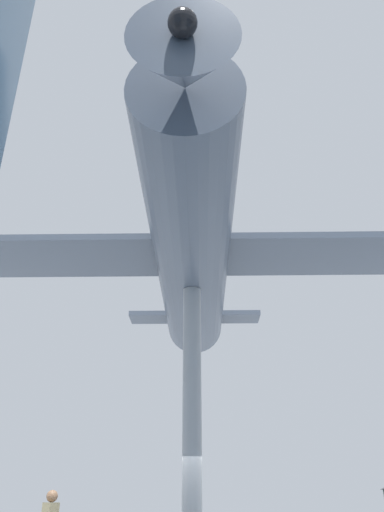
{
  "coord_description": "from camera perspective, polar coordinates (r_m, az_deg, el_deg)",
  "views": [
    {
      "loc": [
        1.83,
        12.37,
        1.52
      ],
      "look_at": [
        0.0,
        0.0,
        7.74
      ],
      "focal_mm": 35.0,
      "sensor_mm": 36.0,
      "label": 1
    }
  ],
  "objects": [
    {
      "name": "suspended_airplane",
      "position": [
        13.76,
        -0.02,
        0.5
      ],
      "size": [
        15.53,
        14.07,
        3.52
      ],
      "rotation": [
        0.0,
        0.0,
        -0.16
      ],
      "color": "#4C5666",
      "rests_on": "support_pylon_central"
    },
    {
      "name": "support_pylon_central",
      "position": [
        12.64,
        -0.0,
        -18.1
      ],
      "size": [
        0.47,
        0.47,
        6.72
      ],
      "color": "#999EA3",
      "rests_on": "ground_plane"
    }
  ]
}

